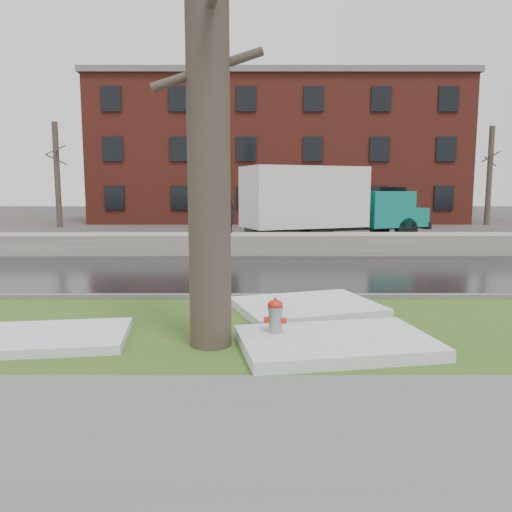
{
  "coord_description": "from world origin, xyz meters",
  "views": [
    {
      "loc": [
        0.39,
        -9.57,
        2.4
      ],
      "look_at": [
        0.41,
        0.78,
        1.0
      ],
      "focal_mm": 35.0,
      "sensor_mm": 36.0,
      "label": 1
    }
  ],
  "objects_px": {
    "box_truck": "(325,203)",
    "tree": "(208,76)",
    "fire_hydrant": "(275,319)",
    "worker": "(226,209)"
  },
  "relations": [
    {
      "from": "tree",
      "to": "fire_hydrant",
      "type": "bearing_deg",
      "value": 2.94
    },
    {
      "from": "fire_hydrant",
      "to": "worker",
      "type": "xyz_separation_m",
      "value": [
        -1.4,
        11.47,
        1.23
      ]
    },
    {
      "from": "tree",
      "to": "box_truck",
      "type": "bearing_deg",
      "value": 75.82
    },
    {
      "from": "tree",
      "to": "worker",
      "type": "bearing_deg",
      "value": 92.07
    },
    {
      "from": "fire_hydrant",
      "to": "tree",
      "type": "xyz_separation_m",
      "value": [
        -0.98,
        -0.05,
        3.57
      ]
    },
    {
      "from": "worker",
      "to": "tree",
      "type": "bearing_deg",
      "value": 93.25
    },
    {
      "from": "tree",
      "to": "worker",
      "type": "distance_m",
      "value": 11.76
    },
    {
      "from": "worker",
      "to": "box_truck",
      "type": "bearing_deg",
      "value": -138.44
    },
    {
      "from": "box_truck",
      "to": "tree",
      "type": "bearing_deg",
      "value": -125.6
    },
    {
      "from": "fire_hydrant",
      "to": "tree",
      "type": "relative_size",
      "value": 0.09
    }
  ]
}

